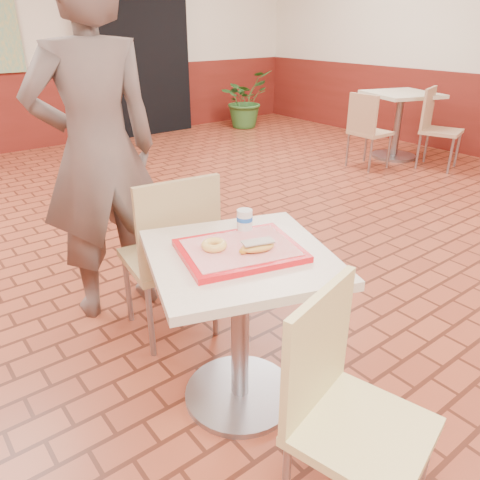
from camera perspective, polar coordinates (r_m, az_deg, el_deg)
room_shell at (r=2.75m, az=12.78°, el=22.55°), size 8.01×10.01×3.01m
wainscot_band at (r=2.96m, az=10.96°, el=2.93°), size 8.00×10.00×1.00m
corridor_doorway at (r=7.45m, az=-12.38°, el=20.83°), size 1.60×0.22×2.20m
main_table at (r=2.00m, az=-0.00°, el=-7.92°), size 0.71×0.71×0.75m
chair_main_front at (r=1.63m, az=12.55°, el=-18.93°), size 0.49×0.49×0.87m
chair_main_back at (r=2.44m, az=-8.23°, el=-1.33°), size 0.49×0.49×0.93m
customer at (r=2.67m, az=-16.91°, el=10.17°), size 0.74×0.52×1.91m
serving_tray at (r=1.87m, az=0.00°, el=-1.27°), size 0.47×0.36×0.03m
ring_donut at (r=1.85m, az=-3.18°, el=-0.61°), size 0.11×0.11×0.03m
long_john_donut at (r=1.83m, az=2.08°, el=-0.81°), size 0.15×0.11×0.04m
paper_cup at (r=2.02m, az=0.57°, el=2.55°), size 0.07×0.07×0.09m
second_table at (r=6.34m, az=18.83°, el=14.30°), size 0.76×0.76×0.80m
chair_second_left at (r=5.75m, az=15.21°, el=13.13°), size 0.40×0.40×0.86m
chair_second_front at (r=6.05m, az=22.75°, el=12.91°), size 0.53×0.53×0.91m
potted_plant at (r=7.89m, az=0.58°, el=16.77°), size 0.94×0.86×0.88m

